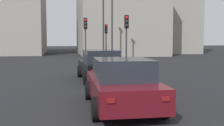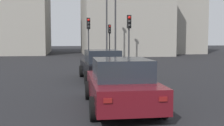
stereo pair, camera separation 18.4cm
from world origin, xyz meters
TOP-DOWN VIEW (x-y plane):
  - car_black_lead at (8.91, -0.17)m, footprint 4.41×2.18m
  - car_maroon_second at (2.94, -0.00)m, footprint 4.38×2.11m
  - traffic_light_near_left at (17.59, -0.17)m, footprint 0.32×0.29m
  - traffic_light_near_right at (13.58, -2.63)m, footprint 0.32×0.29m
  - traffic_light_far_left at (23.37, -2.78)m, footprint 0.32×0.29m
  - street_lamp_kerbside at (22.87, -2.41)m, footprint 0.56×0.36m
  - street_lamp_far at (21.75, -3.10)m, footprint 0.56×0.36m
  - building_facade_center at (33.31, -6.00)m, footprint 13.50×10.63m
  - building_facade_right at (37.43, 10.00)m, footprint 13.78×11.66m

SIDE VIEW (x-z plane):
  - car_maroon_second at x=2.94m, z-range -0.03..1.49m
  - car_black_lead at x=8.91m, z-range -0.03..1.52m
  - traffic_light_far_left at x=23.37m, z-range 0.80..4.37m
  - traffic_light_near_right at x=13.58m, z-range 0.83..4.55m
  - traffic_light_near_left at x=17.59m, z-range 0.84..4.65m
  - street_lamp_far at x=21.75m, z-range 0.65..7.90m
  - street_lamp_kerbside at x=22.87m, z-range 0.65..7.94m
  - building_facade_center at x=33.31m, z-range 0.00..9.52m
  - building_facade_right at x=37.43m, z-range 0.00..12.70m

